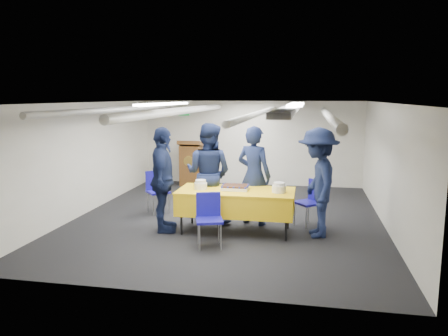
# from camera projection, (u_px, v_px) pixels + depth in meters

# --- Properties ---
(ground) EXTENTS (7.00, 7.00, 0.00)m
(ground) POSITION_uv_depth(u_px,v_px,m) (228.00, 218.00, 8.80)
(ground) COLOR black
(ground) RESTS_ON ground
(room_shell) EXTENTS (6.00, 7.00, 2.30)m
(room_shell) POSITION_uv_depth(u_px,v_px,m) (236.00, 127.00, 8.88)
(room_shell) COLOR silver
(room_shell) RESTS_ON ground
(serving_table) EXTENTS (2.07, 0.95, 0.77)m
(serving_table) POSITION_uv_depth(u_px,v_px,m) (236.00, 201.00, 7.82)
(serving_table) COLOR black
(serving_table) RESTS_ON ground
(sheet_cake) EXTENTS (0.49, 0.38, 0.09)m
(sheet_cake) POSITION_uv_depth(u_px,v_px,m) (235.00, 187.00, 7.81)
(sheet_cake) COLOR white
(sheet_cake) RESTS_ON serving_table
(plate_stack_left) EXTENTS (0.23, 0.23, 0.17)m
(plate_stack_left) POSITION_uv_depth(u_px,v_px,m) (201.00, 185.00, 7.84)
(plate_stack_left) COLOR white
(plate_stack_left) RESTS_ON serving_table
(plate_stack_right) EXTENTS (0.24, 0.24, 0.18)m
(plate_stack_right) POSITION_uv_depth(u_px,v_px,m) (279.00, 188.00, 7.58)
(plate_stack_right) COLOR white
(plate_stack_right) RESTS_ON serving_table
(podium) EXTENTS (0.62, 0.53, 1.25)m
(podium) POSITION_uv_depth(u_px,v_px,m) (191.00, 163.00, 11.95)
(podium) COLOR brown
(podium) RESTS_ON ground
(chair_near) EXTENTS (0.53, 0.53, 0.87)m
(chair_near) POSITION_uv_depth(u_px,v_px,m) (209.00, 214.00, 7.10)
(chair_near) COLOR gray
(chair_near) RESTS_ON ground
(chair_right) EXTENTS (0.59, 0.59, 0.87)m
(chair_right) POSITION_uv_depth(u_px,v_px,m) (311.00, 198.00, 8.20)
(chair_right) COLOR gray
(chair_right) RESTS_ON ground
(chair_left) EXTENTS (0.59, 0.59, 0.87)m
(chair_left) POSITION_uv_depth(u_px,v_px,m) (157.00, 187.00, 9.18)
(chair_left) COLOR gray
(chair_left) RESTS_ON ground
(sailor_a) EXTENTS (0.80, 0.67, 1.88)m
(sailor_a) POSITION_uv_depth(u_px,v_px,m) (254.00, 175.00, 8.27)
(sailor_a) COLOR #0E1633
(sailor_a) RESTS_ON ground
(sailor_b) EXTENTS (1.07, 0.92, 1.93)m
(sailor_b) POSITION_uv_depth(u_px,v_px,m) (208.00, 173.00, 8.35)
(sailor_b) COLOR #0E1633
(sailor_b) RESTS_ON ground
(sailor_c) EXTENTS (0.73, 1.19, 1.89)m
(sailor_c) POSITION_uv_depth(u_px,v_px,m) (163.00, 180.00, 7.79)
(sailor_c) COLOR #0E1633
(sailor_c) RESTS_ON ground
(sailor_d) EXTENTS (0.88, 1.32, 1.90)m
(sailor_d) POSITION_uv_depth(u_px,v_px,m) (318.00, 183.00, 7.53)
(sailor_d) COLOR #0E1633
(sailor_d) RESTS_ON ground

